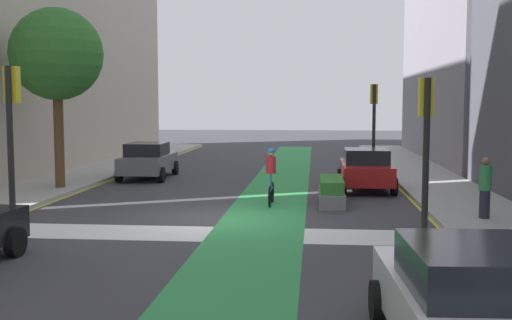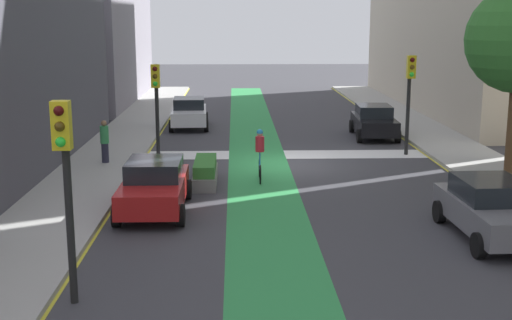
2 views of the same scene
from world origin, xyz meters
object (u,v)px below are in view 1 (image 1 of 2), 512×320
object	(u,v)px
traffic_signal_near_right	(426,125)
pedestrian_sidewalk_right_a	(485,187)
median_planter	(331,192)
car_grey_left_far	(148,160)
car_red_right_far	(366,169)
car_white_right_near	(471,304)
traffic_signal_far_right	(374,110)
cyclist_in_lane	(271,175)
street_tree_near	(57,55)
traffic_signal_near_left	(12,115)

from	to	relation	value
traffic_signal_near_right	pedestrian_sidewalk_right_a	size ratio (longest dim) A/B	2.32
pedestrian_sidewalk_right_a	median_planter	distance (m)	5.10
car_grey_left_far	car_red_right_far	bearing A→B (deg)	-16.76
car_white_right_near	pedestrian_sidewalk_right_a	distance (m)	9.95
car_grey_left_far	median_planter	xyz separation A→B (m)	(7.84, -6.28, -0.40)
traffic_signal_far_right	cyclist_in_lane	world-z (taller)	traffic_signal_far_right
cyclist_in_lane	pedestrian_sidewalk_right_a	xyz separation A→B (m)	(6.03, -2.54, 0.03)
traffic_signal_near_right	street_tree_near	world-z (taller)	street_tree_near
traffic_signal_far_right	car_white_right_near	distance (m)	22.99
car_red_right_far	traffic_signal_near_left	bearing A→B (deg)	-139.74
traffic_signal_far_right	car_white_right_near	xyz separation A→B (m)	(-0.90, -22.87, -2.15)
pedestrian_sidewalk_right_a	traffic_signal_near_left	bearing A→B (deg)	-171.85
traffic_signal_near_left	car_white_right_near	distance (m)	12.70
traffic_signal_near_left	traffic_signal_far_right	world-z (taller)	traffic_signal_near_left
traffic_signal_near_left	traffic_signal_near_right	bearing A→B (deg)	1.11
car_red_right_far	street_tree_near	xyz separation A→B (m)	(-11.43, -1.49, 4.25)
traffic_signal_near_left	median_planter	xyz separation A→B (m)	(8.41, 4.79, -2.57)
traffic_signal_near_right	cyclist_in_lane	world-z (taller)	traffic_signal_near_right
car_white_right_near	car_grey_left_far	xyz separation A→B (m)	(-9.23, 18.86, 0.00)
traffic_signal_far_right	car_grey_left_far	size ratio (longest dim) A/B	0.99
traffic_signal_far_right	median_planter	bearing A→B (deg)	-102.49
traffic_signal_near_right	traffic_signal_near_left	distance (m)	10.59
pedestrian_sidewalk_right_a	traffic_signal_near_right	bearing A→B (deg)	-140.15
pedestrian_sidewalk_right_a	street_tree_near	world-z (taller)	street_tree_near
traffic_signal_near_left	street_tree_near	bearing A→B (deg)	103.55
traffic_signal_near_left	median_planter	distance (m)	10.01
car_red_right_far	median_planter	world-z (taller)	car_red_right_far
traffic_signal_near_right	street_tree_near	bearing A→B (deg)	151.65
car_white_right_near	street_tree_near	xyz separation A→B (m)	(-11.43, 14.59, 4.25)
cyclist_in_lane	street_tree_near	xyz separation A→B (m)	(-8.10, 2.48, 4.08)
traffic_signal_near_left	cyclist_in_lane	xyz separation A→B (m)	(6.46, 4.33, -2.00)
traffic_signal_near_right	car_grey_left_far	world-z (taller)	traffic_signal_near_right
traffic_signal_near_right	median_planter	size ratio (longest dim) A/B	1.36
car_white_right_near	car_red_right_far	bearing A→B (deg)	90.01
traffic_signal_far_right	pedestrian_sidewalk_right_a	world-z (taller)	traffic_signal_far_right
traffic_signal_near_left	car_white_right_near	world-z (taller)	traffic_signal_near_left
pedestrian_sidewalk_right_a	median_planter	bearing A→B (deg)	143.60
car_grey_left_far	pedestrian_sidewalk_right_a	xyz separation A→B (m)	(11.92, -9.28, 0.20)
car_red_right_far	median_planter	bearing A→B (deg)	-111.52
traffic_signal_near_left	car_white_right_near	xyz separation A→B (m)	(9.79, -7.79, -2.17)
traffic_signal_near_right	car_white_right_near	size ratio (longest dim) A/B	0.91
cyclist_in_lane	car_white_right_near	bearing A→B (deg)	-74.61
median_planter	street_tree_near	bearing A→B (deg)	168.68
car_grey_left_far	street_tree_near	size ratio (longest dim) A/B	0.64
street_tree_near	median_planter	distance (m)	11.25
traffic_signal_far_right	car_grey_left_far	bearing A→B (deg)	-158.39
traffic_signal_near_left	pedestrian_sidewalk_right_a	bearing A→B (deg)	8.15
car_white_right_near	street_tree_near	distance (m)	19.02
traffic_signal_far_right	traffic_signal_near_left	bearing A→B (deg)	-125.34
car_red_right_far	traffic_signal_near_right	bearing A→B (deg)	-84.36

